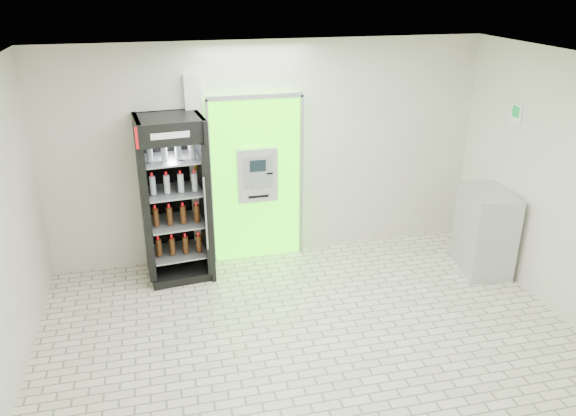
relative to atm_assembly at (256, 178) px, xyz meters
name	(u,v)px	position (x,y,z in m)	size (l,w,h in m)	color
ground	(318,353)	(0.20, -2.41, -1.17)	(6.00, 6.00, 0.00)	beige
room_shell	(322,193)	(0.20, -2.41, 0.67)	(6.00, 6.00, 6.00)	silver
atm_assembly	(256,178)	(0.00, 0.00, 0.00)	(1.30, 0.24, 2.33)	#40FF0B
pillar	(198,173)	(-0.78, 0.04, 0.13)	(0.22, 0.11, 2.60)	silver
beverage_cooler	(175,202)	(-1.12, -0.28, -0.13)	(0.88, 0.82, 2.16)	black
steel_cabinet	(485,231)	(2.91, -1.13, -0.60)	(0.71, 0.93, 1.13)	#B5B7BD
exit_sign	(516,114)	(3.19, -1.01, 0.95)	(0.02, 0.22, 0.26)	white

